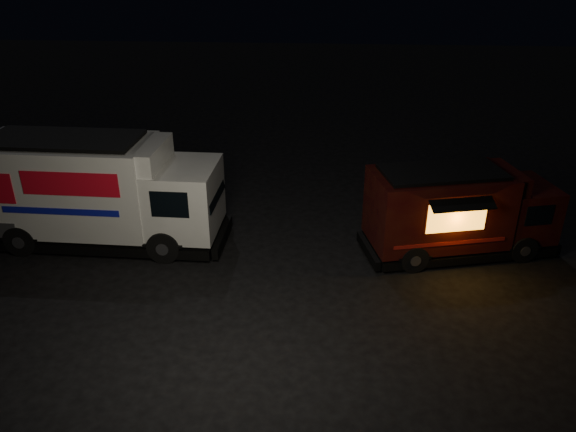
% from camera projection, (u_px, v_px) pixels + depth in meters
% --- Properties ---
extents(ground, '(80.00, 80.00, 0.00)m').
position_uv_depth(ground, '(255.00, 284.00, 15.32)').
color(ground, black).
rests_on(ground, ground).
extents(white_truck, '(7.40, 2.66, 3.33)m').
position_uv_depth(white_truck, '(103.00, 191.00, 16.86)').
color(white_truck, silver).
rests_on(white_truck, ground).
extents(red_truck, '(6.02, 3.37, 2.64)m').
position_uv_depth(red_truck, '(461.00, 211.00, 16.44)').
color(red_truck, '#341109').
rests_on(red_truck, ground).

